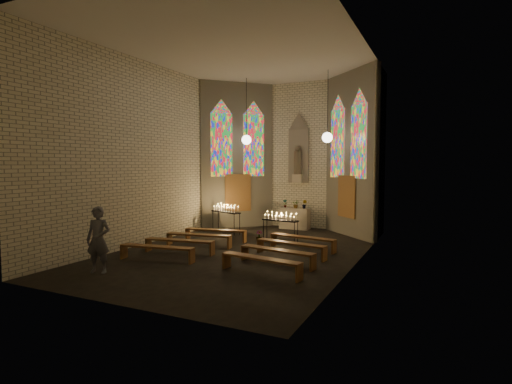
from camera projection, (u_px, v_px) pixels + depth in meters
floor at (243, 251)px, 14.14m from camera, size 12.00×12.00×0.00m
room at (279, 149)px, 16.92m from camera, size 8.22×12.43×7.00m
altar at (295, 218)px, 19.02m from camera, size 1.40×0.60×1.00m
flower_vase_left at (285, 203)px, 19.20m from camera, size 0.24×0.20×0.39m
flower_vase_center at (296, 204)px, 18.89m from camera, size 0.36×0.32×0.38m
flower_vase_right at (304, 204)px, 18.68m from camera, size 0.25×0.22×0.42m
aisle_flower_pot at (259, 236)px, 15.83m from camera, size 0.33×0.33×0.45m
votive_stand_left at (226, 210)px, 17.86m from camera, size 1.67×0.99×1.21m
votive_stand_right at (280, 218)px, 15.81m from camera, size 1.52×0.53×1.10m
pew_left_0 at (216, 232)px, 15.95m from camera, size 2.53×0.74×0.48m
pew_right_0 at (302, 239)px, 14.40m from camera, size 2.53×0.74×0.48m
pew_left_1 at (199, 236)px, 14.87m from camera, size 2.53×0.74×0.48m
pew_right_1 at (291, 245)px, 13.31m from camera, size 2.53×0.74×0.48m
pew_left_2 at (179, 242)px, 13.79m from camera, size 2.53×0.74×0.48m
pew_right_2 at (277, 252)px, 12.23m from camera, size 2.53×0.74×0.48m
pew_left_3 at (157, 249)px, 12.71m from camera, size 2.53×0.74×0.48m
pew_right_3 at (261, 261)px, 11.15m from camera, size 2.53×0.74×0.48m
visitor at (98, 240)px, 11.29m from camera, size 0.80×0.64×1.89m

